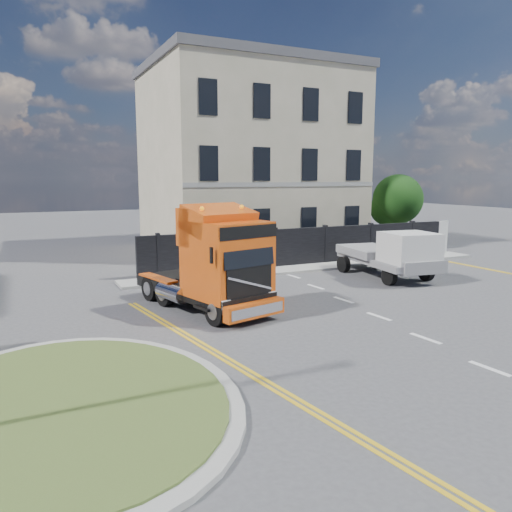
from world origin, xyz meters
TOP-DOWN VIEW (x-y plane):
  - ground at (0.00, 0.00)m, footprint 120.00×120.00m
  - traffic_island at (-7.00, -3.00)m, footprint 6.80×6.80m
  - hoarding_fence at (6.55, 9.00)m, footprint 18.80×0.25m
  - georgian_building at (6.00, 16.50)m, footprint 12.30×10.30m
  - tree at (14.38, 12.10)m, footprint 3.20×3.20m
  - pavement_far at (6.00, 8.10)m, footprint 20.00×1.60m
  - truck at (-1.67, 2.46)m, footprint 3.60×6.33m
  - flatbed_pickup at (7.61, 3.97)m, footprint 2.83×5.57m

SIDE VIEW (x-z plane):
  - ground at x=0.00m, z-range 0.00..0.00m
  - pavement_far at x=6.00m, z-range 0.00..0.12m
  - traffic_island at x=-7.00m, z-range 0.00..0.16m
  - hoarding_fence at x=6.55m, z-range 0.00..2.00m
  - flatbed_pickup at x=7.61m, z-range 0.08..2.30m
  - truck at x=-1.67m, z-range -0.19..3.39m
  - tree at x=14.38m, z-range 0.65..5.45m
  - georgian_building at x=6.00m, z-range -0.63..12.17m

